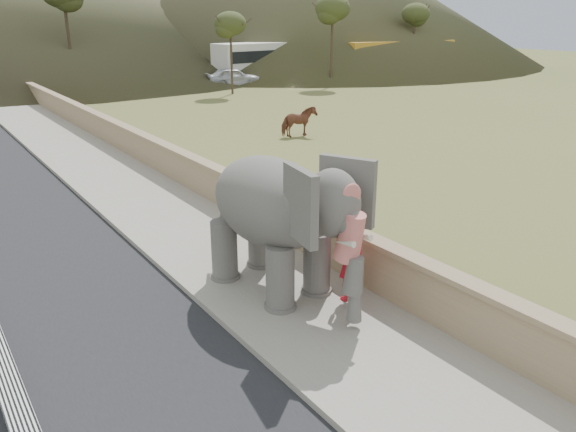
# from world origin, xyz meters

# --- Properties ---
(ground) EXTENTS (160.00, 160.00, 0.00)m
(ground) POSITION_xyz_m (0.00, 0.00, 0.00)
(ground) COLOR olive
(ground) RESTS_ON ground
(walkway) EXTENTS (3.00, 120.00, 0.15)m
(walkway) POSITION_xyz_m (0.00, 10.00, 0.07)
(walkway) COLOR #9E9687
(walkway) RESTS_ON ground
(parapet) EXTENTS (0.30, 120.00, 1.10)m
(parapet) POSITION_xyz_m (1.65, 10.00, 0.55)
(parapet) COLOR tan
(parapet) RESTS_ON ground
(cow) EXTENTS (1.69, 0.88, 1.38)m
(cow) POSITION_xyz_m (9.42, 14.69, 0.69)
(cow) COLOR brown
(cow) RESTS_ON ground
(distant_car) EXTENTS (4.50, 2.59, 1.44)m
(distant_car) POSITION_xyz_m (16.34, 33.12, 0.72)
(distant_car) COLOR silver
(distant_car) RESTS_ON ground
(bus_white) EXTENTS (11.19, 3.52, 3.10)m
(bus_white) POSITION_xyz_m (21.60, 35.43, 1.55)
(bus_white) COLOR silver
(bus_white) RESTS_ON ground
(bus_orange) EXTENTS (11.21, 3.73, 3.10)m
(bus_orange) POSITION_xyz_m (32.08, 31.14, 1.55)
(bus_orange) COLOR gold
(bus_orange) RESTS_ON ground
(elephant_and_man) EXTENTS (2.47, 4.07, 2.79)m
(elephant_and_man) POSITION_xyz_m (0.02, 2.52, 1.53)
(elephant_and_man) COLOR slate
(elephant_and_man) RESTS_ON ground
(trees) EXTENTS (47.07, 43.62, 9.84)m
(trees) POSITION_xyz_m (0.48, 28.91, 4.02)
(trees) COLOR #473828
(trees) RESTS_ON ground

